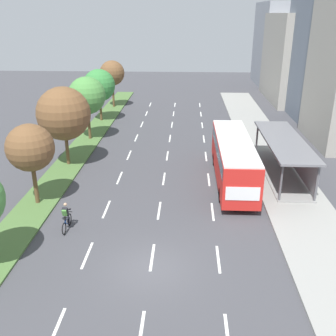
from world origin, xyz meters
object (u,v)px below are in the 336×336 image
object	(u,v)px
bus_shelter	(286,153)
median_tree_fifth	(99,85)
median_tree_fourth	(87,96)
median_tree_third	(64,114)
cyclist	(66,218)
median_tree_farthest	(112,73)
median_tree_second	(30,148)
bus	(233,156)

from	to	relation	value
bus_shelter	median_tree_fifth	size ratio (longest dim) A/B	1.79
median_tree_fourth	bus_shelter	bearing A→B (deg)	-25.86
median_tree_third	median_tree_fourth	world-z (taller)	median_tree_third
bus_shelter	cyclist	xyz separation A→B (m)	(-14.87, -9.00, -1.08)
cyclist	median_tree_fourth	xyz separation A→B (m)	(-2.81, 17.56, 3.71)
median_tree_third	median_tree_farthest	bearing A→B (deg)	90.08
median_tree_second	median_tree_third	distance (m)	7.21
bus	median_tree_second	bearing A→B (deg)	-161.86
median_tree_fourth	median_tree_fifth	bearing A→B (deg)	92.89
cyclist	bus	bearing A→B (deg)	35.69
bus	median_tree_third	world-z (taller)	median_tree_third
median_tree_third	median_tree_second	bearing A→B (deg)	-90.18
median_tree_third	cyclist	bearing A→B (deg)	-74.19
median_tree_third	median_tree_farthest	size ratio (longest dim) A/B	1.06
cyclist	median_tree_fourth	distance (m)	18.17
cyclist	median_tree_fifth	distance (m)	25.20
cyclist	median_tree_fourth	size ratio (longest dim) A/B	0.29
median_tree_farthest	bus	bearing A→B (deg)	-60.89
median_tree_second	median_tree_third	bearing A→B (deg)	89.82
median_tree_second	bus_shelter	bearing A→B (deg)	18.10
cyclist	median_tree_fourth	bearing A→B (deg)	99.08
bus_shelter	median_tree_third	bearing A→B (deg)	175.60
bus_shelter	median_tree_fourth	distance (m)	19.82
bus_shelter	median_tree_third	distance (m)	18.05
cyclist	median_tree_farthest	xyz separation A→B (m)	(-2.97, 31.96, 3.82)
bus	median_tree_fifth	xyz separation A→B (m)	(-13.76, 17.15, 2.17)
median_tree_second	median_tree_third	xyz separation A→B (m)	(0.02, 7.20, 0.45)
cyclist	median_tree_farthest	bearing A→B (deg)	95.30
median_tree_fourth	median_tree_fifth	size ratio (longest dim) A/B	1.04
median_tree_third	median_tree_fifth	distance (m)	14.40
median_tree_second	bus	bearing A→B (deg)	18.14
cyclist	median_tree_third	bearing A→B (deg)	105.81
bus_shelter	median_tree_fourth	xyz separation A→B (m)	(-17.68, 8.57, 2.63)
bus_shelter	cyclist	distance (m)	17.41
bus_shelter	median_tree_second	distance (m)	18.88
median_tree_third	median_tree_fifth	world-z (taller)	median_tree_third
median_tree_fourth	median_tree_third	bearing A→B (deg)	-91.03
bus	median_tree_fourth	xyz separation A→B (m)	(-13.40, 9.95, 2.43)
bus	cyclist	xyz separation A→B (m)	(-10.59, -7.61, -1.28)
cyclist	median_tree_fifth	size ratio (longest dim) A/B	0.30
median_tree_fifth	median_tree_farthest	size ratio (longest dim) A/B	0.97
bus	median_tree_third	xyz separation A→B (m)	(-13.53, 2.76, 2.40)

